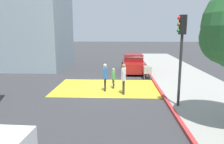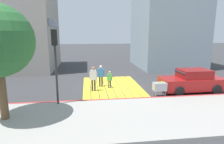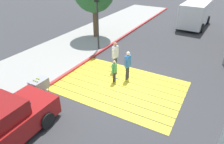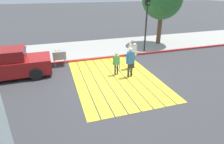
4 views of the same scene
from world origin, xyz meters
name	(u,v)px [view 3 (image 3 of 4)]	position (x,y,z in m)	size (l,w,h in m)	color
ground_plane	(120,86)	(0.00, 0.00, 0.00)	(120.00, 120.00, 0.00)	#38383A
crosswalk_stripes	(120,86)	(0.00, 0.00, 0.01)	(6.40, 4.35, 0.01)	yellow
sidewalk_west	(43,62)	(-5.60, 0.00, 0.06)	(4.80, 40.00, 0.12)	#9E9B93
curb_painted	(72,70)	(-3.25, 0.00, 0.07)	(0.16, 40.00, 0.13)	#BC3333
van_down_street	(195,13)	(1.33, 13.25, 1.28)	(2.53, 5.29, 2.35)	silver
traffic_light_corner	(97,8)	(-3.58, 3.53, 3.04)	(0.39, 0.28, 4.24)	#2D2D2D
tennis_ball_cart	(39,85)	(-2.90, -2.71, 0.70)	(0.56, 0.80, 1.02)	#99999E
pedestrian_adult_lead	(128,64)	(0.02, 0.84, 0.97)	(0.22, 0.49, 1.66)	#333338
pedestrian_adult_trailing	(115,54)	(-1.08, 1.44, 1.02)	(0.26, 0.51, 1.76)	#333338
pedestrian_child_with_racket	(114,70)	(-0.46, 0.22, 0.73)	(0.29, 0.40, 1.30)	#333338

